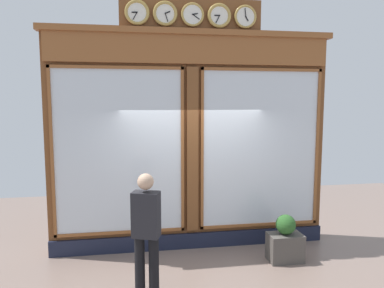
% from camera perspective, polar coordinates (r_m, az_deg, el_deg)
% --- Properties ---
extents(shop_facade, '(5.05, 0.42, 4.39)m').
position_cam_1_polar(shop_facade, '(6.42, -0.18, 0.76)').
color(shop_facade, brown).
rests_on(shop_facade, ground_plane).
extents(pedestrian, '(0.41, 0.33, 1.69)m').
position_cam_1_polar(pedestrian, '(5.00, -7.30, -13.26)').
color(pedestrian, black).
rests_on(pedestrian, ground_plane).
extents(planter_box, '(0.56, 0.36, 0.46)m').
position_cam_1_polar(planter_box, '(6.39, 14.59, -15.64)').
color(planter_box, '#4C4742').
rests_on(planter_box, ground_plane).
extents(planter_shrub, '(0.33, 0.33, 0.33)m').
position_cam_1_polar(planter_shrub, '(6.25, 14.70, -12.29)').
color(planter_shrub, '#285623').
rests_on(planter_shrub, planter_box).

